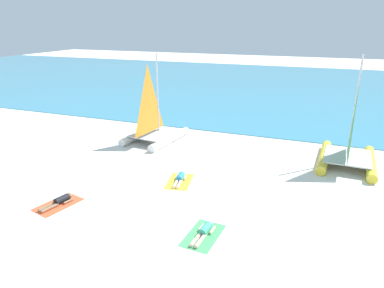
{
  "coord_description": "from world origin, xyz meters",
  "views": [
    {
      "loc": [
        6.18,
        -11.18,
        7.33
      ],
      "look_at": [
        0.0,
        5.0,
        1.2
      ],
      "focal_mm": 32.49,
      "sensor_mm": 36.0,
      "label": 1
    }
  ],
  "objects_px": {
    "sunbather_left": "(59,201)",
    "sunbather_middle": "(180,178)",
    "sailboat_white": "(154,128)",
    "towel_middle": "(179,181)",
    "sunbather_right": "(204,231)",
    "towel_right": "(203,235)",
    "sailboat_yellow": "(348,150)",
    "towel_left": "(58,204)"
  },
  "relations": [
    {
      "from": "towel_middle",
      "to": "towel_left",
      "type": "bearing_deg",
      "value": -135.09
    },
    {
      "from": "sunbather_right",
      "to": "sailboat_white",
      "type": "bearing_deg",
      "value": 130.3
    },
    {
      "from": "sailboat_yellow",
      "to": "towel_right",
      "type": "xyz_separation_m",
      "value": [
        -5.08,
        -8.93,
        -0.85
      ]
    },
    {
      "from": "sailboat_yellow",
      "to": "towel_right",
      "type": "bearing_deg",
      "value": -116.6
    },
    {
      "from": "sunbather_left",
      "to": "sailboat_yellow",
      "type": "bearing_deg",
      "value": 51.58
    },
    {
      "from": "sailboat_white",
      "to": "towel_middle",
      "type": "bearing_deg",
      "value": -44.96
    },
    {
      "from": "sunbather_left",
      "to": "sunbather_right",
      "type": "distance_m",
      "value": 6.47
    },
    {
      "from": "sailboat_white",
      "to": "sailboat_yellow",
      "type": "bearing_deg",
      "value": 7.6
    },
    {
      "from": "towel_left",
      "to": "sunbather_right",
      "type": "distance_m",
      "value": 6.49
    },
    {
      "from": "towel_left",
      "to": "sunbather_left",
      "type": "xyz_separation_m",
      "value": [
        0.02,
        0.06,
        0.13
      ]
    },
    {
      "from": "towel_middle",
      "to": "sunbather_right",
      "type": "xyz_separation_m",
      "value": [
        2.56,
        -3.78,
        0.13
      ]
    },
    {
      "from": "sunbather_left",
      "to": "sunbather_middle",
      "type": "bearing_deg",
      "value": 58.94
    },
    {
      "from": "sunbather_left",
      "to": "towel_left",
      "type": "bearing_deg",
      "value": -90.0
    },
    {
      "from": "sunbather_left",
      "to": "sunbather_middle",
      "type": "height_order",
      "value": "same"
    },
    {
      "from": "towel_left",
      "to": "sunbather_left",
      "type": "height_order",
      "value": "sunbather_left"
    },
    {
      "from": "towel_right",
      "to": "sunbather_right",
      "type": "relative_size",
      "value": 1.21
    },
    {
      "from": "towel_middle",
      "to": "sailboat_yellow",
      "type": "bearing_deg",
      "value": 33.71
    },
    {
      "from": "towel_left",
      "to": "towel_right",
      "type": "bearing_deg",
      "value": 0.62
    },
    {
      "from": "sunbather_left",
      "to": "sunbather_middle",
      "type": "distance_m",
      "value": 5.53
    },
    {
      "from": "towel_left",
      "to": "sailboat_yellow",
      "type": "bearing_deg",
      "value": 37.93
    },
    {
      "from": "sailboat_white",
      "to": "sunbather_middle",
      "type": "relative_size",
      "value": 3.53
    },
    {
      "from": "towel_middle",
      "to": "sunbather_left",
      "type": "bearing_deg",
      "value": -135.45
    },
    {
      "from": "sailboat_white",
      "to": "sunbather_left",
      "type": "height_order",
      "value": "sailboat_white"
    },
    {
      "from": "sailboat_white",
      "to": "sunbather_left",
      "type": "distance_m",
      "value": 8.94
    },
    {
      "from": "towel_left",
      "to": "towel_right",
      "type": "relative_size",
      "value": 1.0
    },
    {
      "from": "towel_right",
      "to": "sunbather_middle",
      "type": "bearing_deg",
      "value": 123.25
    },
    {
      "from": "towel_left",
      "to": "sunbather_right",
      "type": "height_order",
      "value": "sunbather_right"
    },
    {
      "from": "sunbather_left",
      "to": "towel_right",
      "type": "relative_size",
      "value": 0.82
    },
    {
      "from": "sunbather_left",
      "to": "towel_middle",
      "type": "xyz_separation_m",
      "value": [
        3.91,
        3.85,
        -0.13
      ]
    },
    {
      "from": "sailboat_white",
      "to": "towel_middle",
      "type": "xyz_separation_m",
      "value": [
        3.9,
        -5.06,
        -0.82
      ]
    },
    {
      "from": "towel_left",
      "to": "sunbather_middle",
      "type": "relative_size",
      "value": 1.21
    },
    {
      "from": "sunbather_left",
      "to": "towel_middle",
      "type": "distance_m",
      "value": 5.49
    },
    {
      "from": "sailboat_yellow",
      "to": "towel_middle",
      "type": "distance_m",
      "value": 9.21
    },
    {
      "from": "sailboat_white",
      "to": "towel_right",
      "type": "relative_size",
      "value": 2.9
    },
    {
      "from": "sailboat_yellow",
      "to": "towel_middle",
      "type": "xyz_separation_m",
      "value": [
        -7.63,
        -5.09,
        -0.85
      ]
    },
    {
      "from": "sailboat_yellow",
      "to": "sunbather_left",
      "type": "distance_m",
      "value": 14.62
    },
    {
      "from": "sunbather_left",
      "to": "towel_middle",
      "type": "relative_size",
      "value": 0.82
    },
    {
      "from": "sunbather_left",
      "to": "sunbather_middle",
      "type": "relative_size",
      "value": 0.99
    },
    {
      "from": "sunbather_left",
      "to": "sunbather_right",
      "type": "xyz_separation_m",
      "value": [
        6.47,
        0.07,
        0.0
      ]
    },
    {
      "from": "towel_right",
      "to": "sunbather_right",
      "type": "bearing_deg",
      "value": 85.83
    },
    {
      "from": "sailboat_yellow",
      "to": "towel_middle",
      "type": "height_order",
      "value": "sailboat_yellow"
    },
    {
      "from": "sunbather_left",
      "to": "towel_right",
      "type": "xyz_separation_m",
      "value": [
        6.46,
        0.01,
        -0.13
      ]
    }
  ]
}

